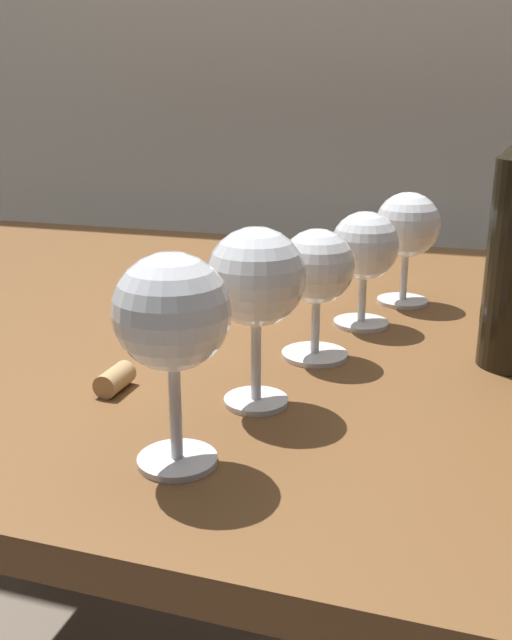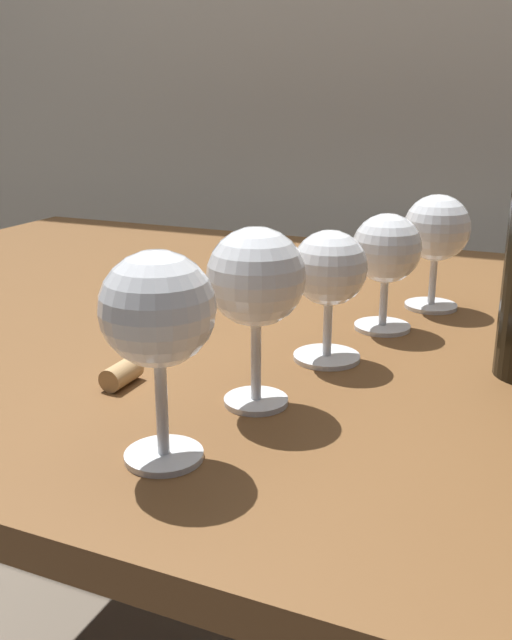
# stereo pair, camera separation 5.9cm
# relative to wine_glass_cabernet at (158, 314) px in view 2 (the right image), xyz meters

# --- Properties ---
(dining_table) EXTENTS (1.39, 0.96, 0.74)m
(dining_table) POSITION_rel_wine_glass_cabernet_xyz_m (-0.08, 0.36, -0.20)
(dining_table) COLOR brown
(dining_table) RESTS_ON ground_plane
(wine_glass_cabernet) EXTENTS (0.08, 0.08, 0.16)m
(wine_glass_cabernet) POSITION_rel_wine_glass_cabernet_xyz_m (0.00, 0.00, 0.00)
(wine_glass_cabernet) COLOR white
(wine_glass_cabernet) RESTS_ON dining_table
(wine_glass_merlot) EXTENTS (0.08, 0.08, 0.16)m
(wine_glass_merlot) POSITION_rel_wine_glass_cabernet_xyz_m (0.02, 0.12, -0.00)
(wine_glass_merlot) COLOR white
(wine_glass_merlot) RESTS_ON dining_table
(wine_glass_amber) EXTENTS (0.07, 0.07, 0.13)m
(wine_glass_amber) POSITION_rel_wine_glass_cabernet_xyz_m (0.05, 0.24, -0.02)
(wine_glass_amber) COLOR white
(wine_glass_amber) RESTS_ON dining_table
(wine_glass_rose) EXTENTS (0.08, 0.08, 0.13)m
(wine_glass_rose) POSITION_rel_wine_glass_cabernet_xyz_m (0.07, 0.36, -0.02)
(wine_glass_rose) COLOR white
(wine_glass_rose) RESTS_ON dining_table
(wine_glass_pinot) EXTENTS (0.08, 0.08, 0.14)m
(wine_glass_pinot) POSITION_rel_wine_glass_cabernet_xyz_m (0.11, 0.47, -0.01)
(wine_glass_pinot) COLOR white
(wine_glass_pinot) RESTS_ON dining_table
(cork) EXTENTS (0.02, 0.04, 0.02)m
(cork) POSITION_rel_wine_glass_cabernet_xyz_m (-0.11, 0.10, -0.10)
(cork) COLOR tan
(cork) RESTS_ON dining_table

